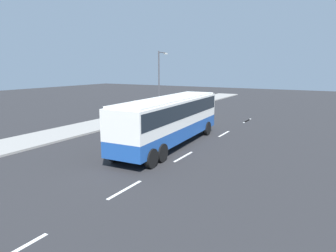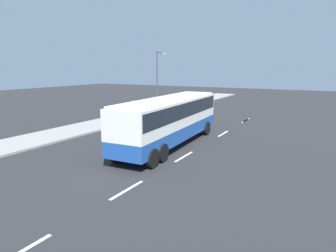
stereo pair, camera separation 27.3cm
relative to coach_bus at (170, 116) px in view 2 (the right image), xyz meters
name	(u,v)px [view 2 (the right image)]	position (x,y,z in m)	size (l,w,h in m)	color
ground_plane	(175,142)	(1.05, 0.19, -2.10)	(120.00, 120.00, 0.00)	#28282B
sidewalk_curb	(82,128)	(1.05, 9.60, -2.02)	(80.00, 4.00, 0.15)	gray
lane_centreline	(204,145)	(1.32, -2.04, -2.10)	(28.36, 0.16, 0.01)	white
coach_bus	(170,116)	(0.00, 0.00, 0.00)	(12.03, 3.27, 3.38)	#1E4C9E
car_white_minivan	(194,110)	(12.37, 3.71, -1.32)	(4.60, 2.18, 1.47)	white
pedestrian_near_curb	(133,107)	(8.96, 9.60, -0.98)	(0.32, 0.32, 1.67)	black
street_lamp	(158,78)	(12.29, 8.38, 2.16)	(1.89, 0.24, 7.14)	#47474C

